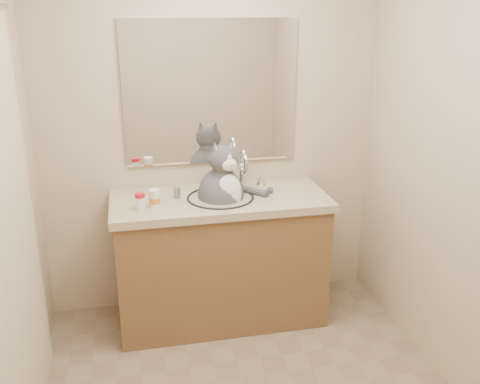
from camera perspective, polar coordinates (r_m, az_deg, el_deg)
The scene contains 8 objects.
room at distance 2.30m, azimuth 1.93°, elevation -0.32°, with size 2.22×2.52×2.42m.
vanity at distance 3.47m, azimuth -2.08°, elevation -6.85°, with size 1.34×0.59×1.12m.
mirror at distance 3.42m, azimuth -3.11°, elevation 10.51°, with size 1.10×0.02×0.90m, color white.
shower_curtain at distance 2.45m, azimuth -23.40°, elevation -5.00°, with size 0.02×1.30×1.93m.
cat at distance 3.30m, azimuth -1.92°, elevation -0.11°, with size 0.48×0.39×0.58m.
pill_bottle_redcap at distance 3.14m, azimuth -10.60°, elevation -1.00°, with size 0.08×0.08×0.10m.
pill_bottle_orange at distance 3.16m, azimuth -9.07°, elevation -0.73°, with size 0.07×0.07×0.11m.
grey_canister at distance 3.30m, azimuth -6.74°, elevation -0.07°, with size 0.06×0.06×0.07m.
Camera 1 is at (-0.53, -2.10, 1.98)m, focal length 40.00 mm.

